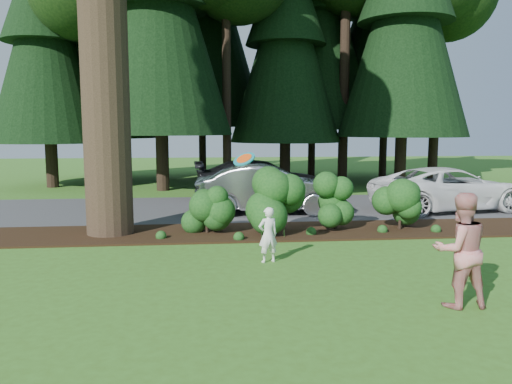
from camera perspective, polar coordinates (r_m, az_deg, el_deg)
The scene contains 11 objects.
ground at distance 10.79m, azimuth 5.25°, elevation -8.14°, with size 80.00×80.00×0.00m, color #39621C.
mulch_bed at distance 13.90m, azimuth 2.68°, elevation -4.52°, with size 16.00×2.50×0.05m, color black.
driveway at distance 18.04m, azimuth 0.69°, elevation -1.81°, with size 22.00×6.00×0.03m, color #38383A.
shrub_row at distance 13.78m, azimuth 5.93°, elevation -1.33°, with size 6.53×1.60×1.61m.
lily_cluster at distance 12.94m, azimuth 1.93°, elevation -3.27°, with size 0.69×0.09×0.57m.
car_silver_wagon at distance 16.74m, azimuth 1.48°, elevation 0.31°, with size 1.71×4.89×1.61m, color #A9A9AE.
car_white_suv at distance 18.62m, azimuth 21.17°, elevation 0.35°, with size 2.49×5.39×1.50m, color white.
car_dark_suv at distance 20.23m, azimuth 0.58°, elevation 1.45°, with size 2.19×5.39×1.56m, color black.
child at distance 10.71m, azimuth 1.39°, elevation -4.91°, with size 0.44×0.29×1.20m, color white.
adult at distance 8.66m, azimuth 22.32°, elevation -6.16°, with size 0.90×0.70×1.86m, color red.
frisbee at distance 10.42m, azimuth -1.36°, elevation 3.79°, with size 0.52×0.45×0.38m.
Camera 1 is at (-2.02, -10.20, 2.86)m, focal length 35.00 mm.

